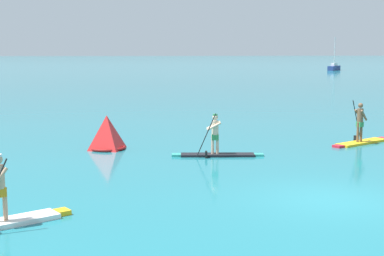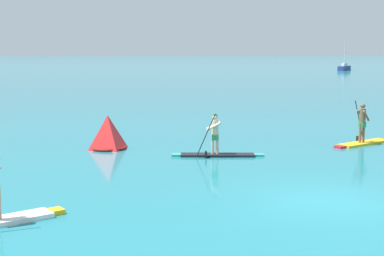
# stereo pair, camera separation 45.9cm
# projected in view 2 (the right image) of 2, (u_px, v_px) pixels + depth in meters

# --- Properties ---
(ground) EXTENTS (440.00, 440.00, 0.00)m
(ground) POSITION_uv_depth(u_px,v_px,m) (327.00, 200.00, 15.68)
(ground) COLOR #1E727F
(paddleboarder_mid_center) EXTENTS (3.54, 0.84, 1.75)m
(paddleboarder_mid_center) POSITION_uv_depth(u_px,v_px,m) (216.00, 147.00, 21.85)
(paddleboarder_mid_center) COLOR black
(paddleboarder_mid_center) RESTS_ON ground
(paddleboarder_far_right) EXTENTS (3.20, 2.31, 1.91)m
(paddleboarder_far_right) POSITION_uv_depth(u_px,v_px,m) (364.00, 136.00, 24.52)
(paddleboarder_far_right) COLOR yellow
(paddleboarder_far_right) RESTS_ON ground
(race_marker_buoy) EXTENTS (1.69, 1.69, 1.40)m
(race_marker_buoy) POSITION_uv_depth(u_px,v_px,m) (108.00, 134.00, 23.36)
(race_marker_buoy) COLOR red
(race_marker_buoy) RESTS_ON ground
(sailboat_right_horizon) EXTENTS (3.23, 4.01, 5.62)m
(sailboat_right_horizon) POSITION_uv_depth(u_px,v_px,m) (344.00, 65.00, 97.05)
(sailboat_right_horizon) COLOR navy
(sailboat_right_horizon) RESTS_ON ground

